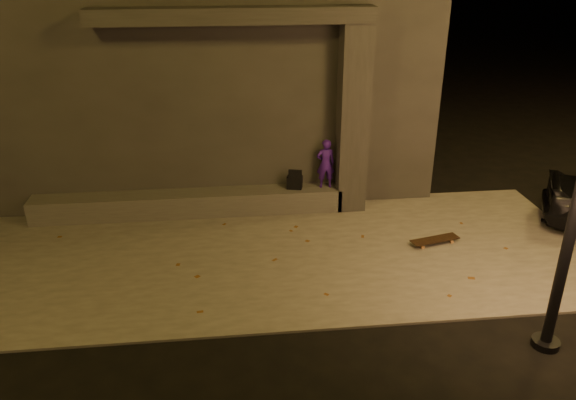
{
  "coord_description": "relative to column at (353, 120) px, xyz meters",
  "views": [
    {
      "loc": [
        -0.68,
        -6.43,
        4.8
      ],
      "look_at": [
        0.26,
        2.0,
        1.02
      ],
      "focal_mm": 35.0,
      "sensor_mm": 36.0,
      "label": 1
    }
  ],
  "objects": [
    {
      "name": "backpack",
      "position": [
        -1.11,
        0.0,
        -1.21
      ],
      "size": [
        0.34,
        0.26,
        0.42
      ],
      "rotation": [
        0.0,
        0.0,
        -0.26
      ],
      "color": "black",
      "rests_on": "ledge"
    },
    {
      "name": "building",
      "position": [
        -2.7,
        2.74,
        0.77
      ],
      "size": [
        9.0,
        5.1,
        5.22
      ],
      "color": "#383633",
      "rests_on": "ground"
    },
    {
      "name": "column",
      "position": [
        0.0,
        0.0,
        0.0
      ],
      "size": [
        0.55,
        0.55,
        3.6
      ],
      "primitive_type": "cube",
      "color": "#383633",
      "rests_on": "sidewalk"
    },
    {
      "name": "ground",
      "position": [
        -1.7,
        -3.75,
        -1.84
      ],
      "size": [
        120.0,
        120.0,
        0.0
      ],
      "primitive_type": "plane",
      "color": "black",
      "rests_on": "ground"
    },
    {
      "name": "skateboard",
      "position": [
        1.18,
        -1.75,
        -1.72
      ],
      "size": [
        0.92,
        0.44,
        0.1
      ],
      "rotation": [
        0.0,
        0.0,
        0.24
      ],
      "color": "black",
      "rests_on": "sidewalk"
    },
    {
      "name": "skateboarder",
      "position": [
        -0.5,
        0.0,
        -0.86
      ],
      "size": [
        0.36,
        0.24,
        0.99
      ],
      "primitive_type": "imported",
      "rotation": [
        0.0,
        0.0,
        3.14
      ],
      "color": "#3F1795",
      "rests_on": "ledge"
    },
    {
      "name": "sidewalk",
      "position": [
        -1.7,
        -1.75,
        -1.82
      ],
      "size": [
        11.0,
        4.4,
        0.04
      ],
      "primitive_type": "cube",
      "color": "#635E57",
      "rests_on": "ground"
    },
    {
      "name": "canopy",
      "position": [
        -2.2,
        0.05,
        1.94
      ],
      "size": [
        5.0,
        0.7,
        0.28
      ],
      "primitive_type": "cube",
      "color": "#383633",
      "rests_on": "column"
    },
    {
      "name": "ledge",
      "position": [
        -3.2,
        0.0,
        -1.58
      ],
      "size": [
        6.0,
        0.55,
        0.45
      ],
      "primitive_type": "cube",
      "color": "#54524C",
      "rests_on": "sidewalk"
    }
  ]
}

